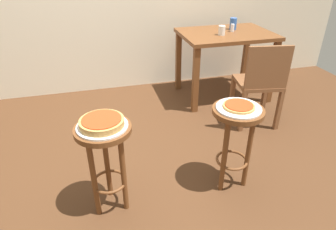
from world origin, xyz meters
The scene contains 12 objects.
ground_plane centered at (0.00, 0.00, 0.00)m, with size 6.00×6.00×0.00m, color #4C2D19.
stool_foreground centered at (0.59, -0.42, 0.47)m, with size 0.35×0.35×0.65m.
serving_plate_foreground centered at (0.59, -0.42, 0.65)m, with size 0.30×0.30×0.01m, color silver.
pizza_foreground centered at (0.59, -0.42, 0.67)m, with size 0.21×0.21×0.02m.
stool_middle centered at (-0.31, -0.42, 0.47)m, with size 0.35×0.35×0.65m.
serving_plate_middle centered at (-0.31, -0.42, 0.65)m, with size 0.31×0.31×0.01m, color silver.
pizza_middle centered at (-0.31, -0.42, 0.68)m, with size 0.27×0.27×0.05m.
dining_table centered at (1.17, 1.04, 0.64)m, with size 1.01×0.73×0.76m.
cup_near_edge centered at (1.06, 0.96, 0.81)m, with size 0.07×0.07×0.10m, color silver.
cup_far_edge centered at (1.29, 1.15, 0.83)m, with size 0.08×0.08×0.13m, color #3360B2.
condiment_shaker centered at (1.24, 1.06, 0.81)m, with size 0.04×0.04×0.08m, color white.
wooden_chair centered at (1.21, 0.32, 0.47)m, with size 0.46×0.46×0.85m.
Camera 1 is at (-0.32, -1.99, 1.60)m, focal length 31.77 mm.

